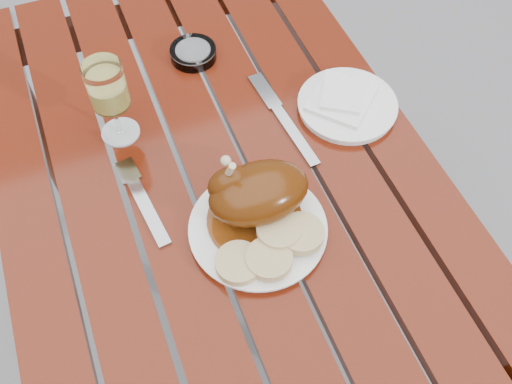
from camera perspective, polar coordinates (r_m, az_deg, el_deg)
ground at (r=1.74m, az=-2.87°, el=-11.86°), size 60.00×60.00×0.00m
table at (r=1.41m, az=-3.51°, el=-6.07°), size 0.80×1.20×0.75m
dinner_plate at (r=0.99m, az=0.19°, el=-3.75°), size 0.30×0.30×0.02m
roast_duck at (r=0.96m, az=-0.15°, el=-0.09°), size 0.19×0.17×0.13m
bread_dumplings at (r=0.95m, az=1.63°, el=-5.42°), size 0.19×0.12×0.03m
wine_glass at (r=1.09m, az=-14.25°, el=8.71°), size 0.10×0.10×0.18m
side_plate at (r=1.18m, az=9.12°, el=8.54°), size 0.22×0.22×0.02m
napkin at (r=1.17m, az=8.54°, el=9.20°), size 0.17×0.17×0.01m
ashtray at (r=1.27m, az=-6.29°, el=13.64°), size 0.13×0.13×0.02m
fork at (r=1.04m, az=-11.07°, el=-1.26°), size 0.05×0.19×0.01m
knife at (r=1.14m, az=3.19°, el=6.75°), size 0.04×0.23×0.01m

